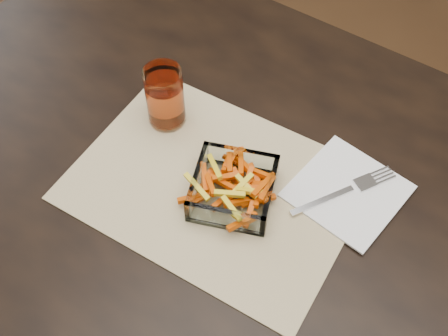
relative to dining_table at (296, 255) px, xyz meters
The scene contains 6 objects.
dining_table is the anchor object (origin of this frame).
placemat 0.18m from the dining_table, behind, with size 0.45×0.33×0.00m, color tan.
glass_bowl 0.16m from the dining_table, behind, with size 0.16×0.16×0.05m.
tumbler 0.35m from the dining_table, 169.15° to the left, with size 0.07×0.07×0.11m.
napkin 0.14m from the dining_table, 75.28° to the left, with size 0.16×0.16×0.00m, color white.
fork 0.14m from the dining_table, 75.69° to the left, with size 0.11×0.17×0.00m.
Camera 1 is at (0.14, -0.42, 1.51)m, focal length 45.00 mm.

